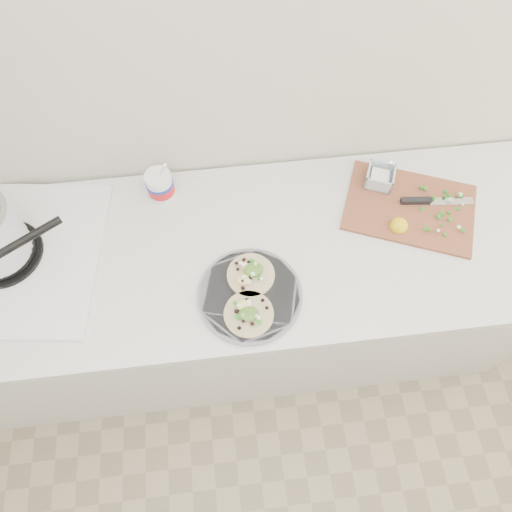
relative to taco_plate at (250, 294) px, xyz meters
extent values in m
cube|color=beige|center=(-0.11, 0.47, 0.38)|extent=(3.50, 0.05, 2.60)
cube|color=silver|center=(-0.11, 0.18, -0.49)|extent=(2.40, 0.62, 0.86)
cube|color=silver|center=(-0.11, 0.16, -0.04)|extent=(2.44, 0.66, 0.04)
cube|color=silver|center=(-0.73, 0.22, -0.01)|extent=(0.64, 0.61, 0.01)
cylinder|color=black|center=(-0.73, 0.22, 0.00)|extent=(0.24, 0.24, 0.01)
torus|color=black|center=(-0.73, 0.22, 0.02)|extent=(0.20, 0.20, 0.02)
cylinder|color=slate|center=(0.00, 0.00, -0.01)|extent=(0.29, 0.29, 0.01)
cylinder|color=slate|center=(0.00, 0.00, -0.01)|extent=(0.31, 0.31, 0.00)
cylinder|color=white|center=(-0.25, 0.40, 0.03)|extent=(0.08, 0.08, 0.10)
cylinder|color=red|center=(-0.25, 0.40, 0.03)|extent=(0.09, 0.09, 0.04)
cylinder|color=#192D99|center=(-0.25, 0.40, 0.05)|extent=(0.09, 0.09, 0.01)
cube|color=brown|center=(0.55, 0.25, -0.01)|extent=(0.49, 0.42, 0.01)
cube|color=white|center=(0.47, 0.36, 0.01)|extent=(0.06, 0.06, 0.03)
ellipsoid|color=yellow|center=(0.50, 0.18, 0.01)|extent=(0.06, 0.06, 0.05)
cube|color=silver|center=(0.69, 0.25, 0.00)|extent=(0.15, 0.04, 0.00)
cube|color=black|center=(0.57, 0.26, 0.00)|extent=(0.10, 0.03, 0.02)
camera|label=1|loc=(-0.04, -0.53, 1.23)|focal=32.00mm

